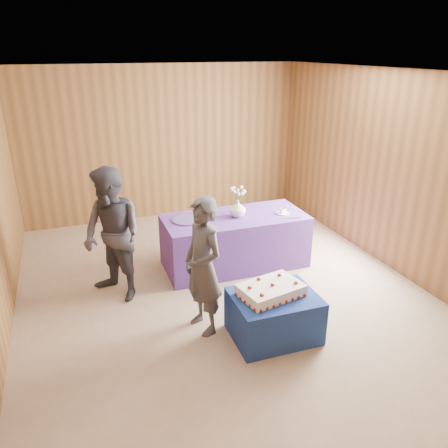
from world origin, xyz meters
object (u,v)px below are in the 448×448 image
cake_table (274,316)px  serving_table (235,241)px  guest_right (113,236)px  sheet_cake (271,290)px  guest_left (203,267)px  vase (238,208)px

cake_table → serving_table: bearing=83.8°
guest_right → sheet_cake: bearing=13.7°
serving_table → guest_left: size_ratio=1.29×
cake_table → vase: bearing=82.6°
cake_table → vase: 1.83m
cake_table → guest_right: guest_right is taller
cake_table → guest_right: bearing=137.4°
cake_table → vase: size_ratio=3.81×
sheet_cake → cake_table: bearing=-55.4°
sheet_cake → guest_right: guest_right is taller
serving_table → vase: vase is taller
serving_table → vase: size_ratio=8.46×
serving_table → guest_right: bearing=-169.3°
sheet_cake → guest_right: 2.02m
vase → serving_table: bearing=156.3°
vase → guest_left: size_ratio=0.15×
vase → guest_left: (-0.93, -1.31, -0.09)m
vase → guest_right: 1.76m
vase → guest_left: bearing=-125.2°
sheet_cake → guest_right: (-1.44, 1.39, 0.28)m
cake_table → guest_left: 0.93m
cake_table → sheet_cake: bearing=136.9°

